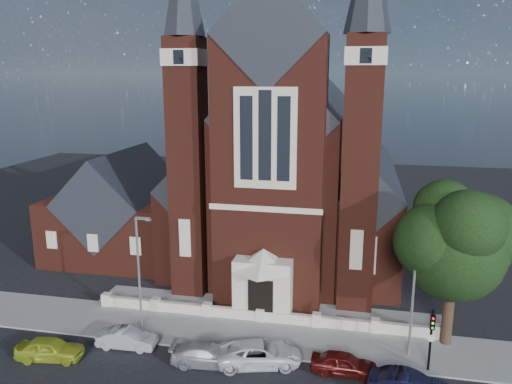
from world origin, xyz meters
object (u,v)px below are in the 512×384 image
at_px(street_lamp_right, 415,289).
at_px(car_lime_van, 50,349).
at_px(street_lamp_left, 140,266).
at_px(street_tree, 457,245).
at_px(traffic_signal, 431,333).
at_px(car_silver_b, 208,355).
at_px(car_white_suv, 259,353).
at_px(car_dark_red, 344,364).
at_px(church, 293,169).
at_px(car_silver_a, 127,338).
at_px(parish_hall, 124,213).

relative_size(street_lamp_right, car_lime_van, 1.97).
bearing_deg(street_lamp_left, street_tree, 4.76).
bearing_deg(street_lamp_right, street_tree, 34.26).
xyz_separation_m(traffic_signal, car_silver_b, (-13.11, -1.89, -1.93)).
xyz_separation_m(car_white_suv, car_dark_red, (5.09, 0.02, -0.05)).
distance_m(car_silver_b, car_white_suv, 3.17).
height_order(church, street_tree, church).
height_order(church, car_silver_a, church).
xyz_separation_m(parish_hall, street_tree, (28.60, -12.29, 2.95)).
relative_size(street_lamp_left, car_silver_b, 1.80).
bearing_deg(street_lamp_right, car_dark_red, -145.40).
distance_m(traffic_signal, car_dark_red, 5.42).
xyz_separation_m(church, car_silver_a, (-7.82, -21.60, -7.55)).
height_order(church, car_dark_red, church).
xyz_separation_m(car_silver_b, car_white_suv, (3.10, 0.67, 0.07)).
xyz_separation_m(street_lamp_right, car_dark_red, (-4.02, -2.77, -3.93)).
relative_size(car_silver_b, car_dark_red, 1.14).
bearing_deg(car_dark_red, church, 16.95).
relative_size(church, car_silver_a, 9.07).
relative_size(street_lamp_left, traffic_signal, 2.02).
bearing_deg(car_white_suv, parish_hall, 29.88).
xyz_separation_m(traffic_signal, car_silver_a, (-18.82, -1.08, -1.95)).
relative_size(church, parish_hall, 2.86).
relative_size(street_tree, car_silver_a, 2.78).
bearing_deg(car_white_suv, car_silver_b, 86.77).
height_order(car_lime_van, car_silver_a, car_lime_van).
relative_size(car_lime_van, car_silver_b, 0.91).
distance_m(street_tree, car_white_suv, 13.93).
xyz_separation_m(street_tree, street_lamp_right, (-2.51, -1.71, -2.36)).
relative_size(parish_hall, street_lamp_right, 1.51).
distance_m(traffic_signal, car_silver_b, 13.39).
bearing_deg(car_silver_b, traffic_signal, -87.13).
distance_m(street_lamp_left, car_white_suv, 10.10).
height_order(street_lamp_right, car_silver_a, street_lamp_right).
height_order(church, street_lamp_right, church).
xyz_separation_m(parish_hall, street_lamp_left, (8.09, -14.00, 0.59)).
xyz_separation_m(parish_hall, car_dark_red, (22.07, -16.77, -3.34)).
bearing_deg(street_lamp_right, car_silver_b, -164.15).
height_order(parish_hall, car_dark_red, parish_hall).
distance_m(car_silver_a, car_silver_b, 5.76).
distance_m(street_lamp_right, car_dark_red, 6.26).
height_order(car_lime_van, car_white_suv, car_white_suv).
distance_m(street_tree, car_lime_van, 26.12).
height_order(street_tree, street_lamp_right, street_tree).
bearing_deg(street_tree, car_silver_b, -160.63).
height_order(church, car_silver_b, church).
bearing_deg(church, parish_hall, -162.84).
distance_m(car_silver_a, car_white_suv, 8.80).
relative_size(street_tree, car_lime_van, 2.61).
bearing_deg(car_white_suv, traffic_signal, -98.50).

